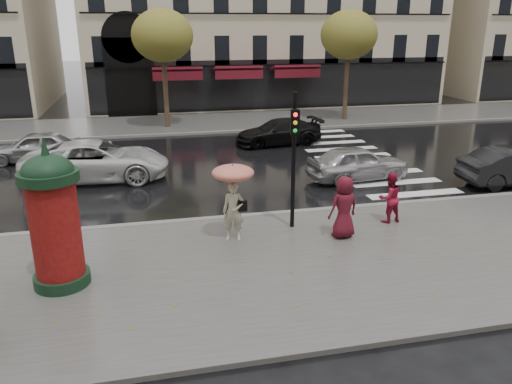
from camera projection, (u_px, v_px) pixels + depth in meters
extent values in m
plane|color=black|center=(285.00, 259.00, 12.93)|extent=(160.00, 160.00, 0.00)
cube|color=#474744|center=(291.00, 265.00, 12.45)|extent=(90.00, 7.00, 0.12)
cube|color=#474744|center=(200.00, 123.00, 30.48)|extent=(90.00, 6.00, 0.12)
cube|color=slate|center=(259.00, 215.00, 15.68)|extent=(90.00, 0.25, 0.14)
cube|color=slate|center=(206.00, 133.00, 27.70)|extent=(90.00, 0.25, 0.14)
cube|color=silver|center=(353.00, 156.00, 23.06)|extent=(3.60, 11.75, 0.01)
cylinder|color=#38281C|center=(165.00, 83.00, 28.33)|extent=(0.28, 0.28, 5.20)
ellipsoid|color=#506520|center=(162.00, 36.00, 27.50)|extent=(3.40, 3.40, 2.89)
cylinder|color=#38281C|center=(346.00, 79.00, 30.63)|extent=(0.28, 0.28, 5.20)
ellipsoid|color=#506520|center=(349.00, 35.00, 29.80)|extent=(3.40, 3.40, 2.89)
imported|color=#BBB59A|center=(234.00, 211.00, 13.58)|extent=(0.69, 0.55, 1.64)
cylinder|color=black|center=(233.00, 192.00, 13.41)|extent=(0.02, 0.02, 1.04)
ellipsoid|color=#D52752|center=(233.00, 173.00, 13.24)|extent=(1.14, 1.14, 0.40)
cone|color=black|center=(233.00, 164.00, 13.16)|extent=(0.04, 0.04, 0.09)
cube|color=black|center=(243.00, 206.00, 13.52)|extent=(0.24, 0.11, 0.31)
imported|color=maroon|center=(389.00, 198.00, 14.83)|extent=(0.81, 0.68, 1.52)
imported|color=#55111D|center=(344.00, 207.00, 13.72)|extent=(0.95, 0.72, 1.76)
cylinder|color=black|center=(62.00, 278.00, 11.42)|extent=(1.24, 1.24, 0.27)
cylinder|color=maroon|center=(55.00, 228.00, 11.02)|extent=(1.07, 1.07, 2.22)
cylinder|color=black|center=(48.00, 176.00, 10.64)|extent=(1.28, 1.28, 0.22)
ellipsoid|color=black|center=(48.00, 172.00, 10.61)|extent=(1.10, 1.10, 0.77)
cone|color=black|center=(44.00, 146.00, 10.42)|extent=(0.18, 0.18, 0.40)
cylinder|color=black|center=(294.00, 162.00, 14.08)|extent=(0.12, 0.12, 3.93)
cube|color=black|center=(295.00, 122.00, 13.50)|extent=(0.28, 0.23, 0.69)
imported|color=#B8B8BD|center=(358.00, 163.00, 19.35)|extent=(4.10, 1.99, 1.35)
imported|color=silver|center=(97.00, 161.00, 19.32)|extent=(5.66, 2.90, 1.53)
imported|color=black|center=(278.00, 132.00, 25.12)|extent=(4.56, 2.26, 1.27)
imported|color=#AAAAAF|center=(35.00, 147.00, 21.94)|extent=(3.93, 1.66, 1.33)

